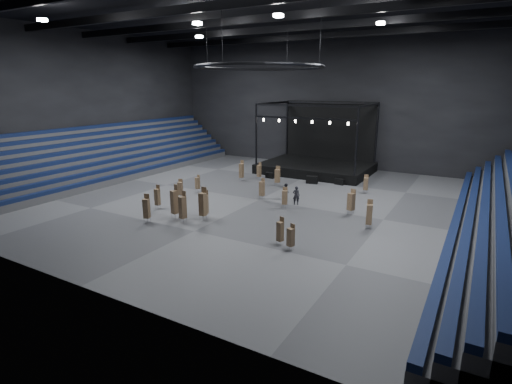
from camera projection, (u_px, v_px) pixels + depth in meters
The scene contains 33 objects.
floor at pixel (259, 200), 40.77m from camera, with size 50.00×50.00×0.00m, color #515153.
ceiling at pixel (259, 9), 36.13m from camera, with size 50.00×42.00×0.20m, color black.
wall_back at pixel (333, 103), 56.02m from camera, with size 50.00×0.20×18.00m, color black.
wall_front at pixel (61, 131), 20.88m from camera, with size 50.00×0.20×18.00m, color black.
wall_left at pixel (88, 104), 50.53m from camera, with size 0.20×42.00×18.00m, color black.
bleachers_left at pixel (104, 162), 51.41m from camera, with size 7.20×40.00×6.40m.
stage at pixel (318, 161), 53.98m from camera, with size 14.00×10.00×9.20m.
truss_ring at pixel (259, 67), 37.42m from camera, with size 12.30×12.30×5.15m.
roof_girders at pixel (259, 19), 36.33m from camera, with size 49.00×30.35×0.70m.
floodlights at pixel (235, 20), 33.14m from camera, with size 28.60×16.60×0.25m.
flight_case_left at pixel (270, 175), 50.31m from camera, with size 1.06×0.53×0.70m, color black.
flight_case_mid at pixel (312, 180), 47.51m from camera, with size 1.35×0.68×0.90m, color black.
flight_case_right at pixel (340, 182), 46.93m from camera, with size 1.10×0.55×0.73m, color black.
chair_stack_0 at pixel (259, 171), 49.37m from camera, with size 0.51×0.51×2.16m.
chair_stack_1 at pixel (175, 201), 34.74m from camera, with size 0.66×0.66×3.03m.
chair_stack_2 at pixel (277, 176), 46.10m from camera, with size 0.61×0.61×2.33m.
chair_stack_3 at pixel (291, 237), 27.99m from camera, with size 0.54×0.54×1.97m.
chair_stack_4 at pixel (262, 188), 40.78m from camera, with size 0.51×0.51×2.20m.
chair_stack_5 at pixel (366, 183), 42.98m from camera, with size 0.55×0.55×2.05m.
chair_stack_6 at pixel (369, 214), 32.27m from camera, with size 0.57×0.57×2.45m.
chair_stack_7 at pixel (180, 188), 41.00m from camera, with size 0.61×0.61×2.05m.
chair_stack_8 at pixel (280, 231), 28.90m from camera, with size 0.50×0.50×2.15m.
chair_stack_9 at pixel (147, 208), 33.77m from camera, with size 0.61×0.61×2.48m.
chair_stack_10 at pixel (285, 197), 37.77m from camera, with size 0.61×0.61×2.03m.
chair_stack_11 at pixel (198, 183), 43.66m from camera, with size 0.48×0.48×1.89m.
chair_stack_12 at pixel (183, 207), 33.63m from camera, with size 0.61×0.61×2.77m.
chair_stack_13 at pixel (157, 197), 37.62m from camera, with size 0.45×0.45×2.29m.
chair_stack_14 at pixel (205, 204), 34.95m from camera, with size 0.63×0.63×2.48m.
chair_stack_15 at pixel (351, 201), 35.77m from camera, with size 0.68×0.68×2.37m.
chair_stack_16 at pixel (241, 170), 48.74m from camera, with size 0.48×0.48×2.53m.
chair_stack_17 at pixel (203, 204), 34.23m from camera, with size 0.55×0.55×2.93m.
man_center at pixel (296, 195), 38.94m from camera, with size 0.67×0.44×1.84m, color black.
crew_member at pixel (286, 191), 40.77m from camera, with size 0.81×0.63×1.67m, color black.
Camera 1 is at (19.34, -34.08, 11.29)m, focal length 28.00 mm.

